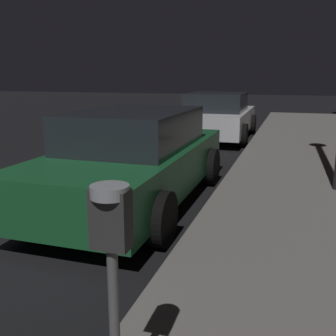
# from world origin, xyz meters

# --- Properties ---
(parking_meter) EXTENTS (0.19, 0.19, 1.27)m
(parking_meter) POSITION_xyz_m (4.31, -0.73, 1.12)
(parking_meter) COLOR #59595B
(parking_meter) RESTS_ON sidewalk
(car_green) EXTENTS (2.01, 4.48, 1.43)m
(car_green) POSITION_xyz_m (2.85, 3.04, 0.71)
(car_green) COLOR #19592D
(car_green) RESTS_ON ground
(car_white) EXTENTS (2.17, 4.26, 1.43)m
(car_white) POSITION_xyz_m (2.85, 9.67, 0.71)
(car_white) COLOR silver
(car_white) RESTS_ON ground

